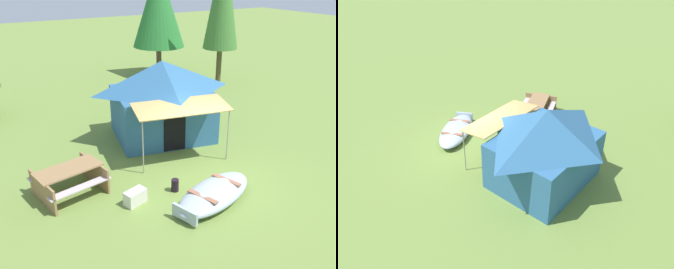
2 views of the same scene
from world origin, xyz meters
TOP-DOWN VIEW (x-y plane):
  - ground_plane at (0.00, 0.00)m, footprint 80.00×80.00m
  - beached_rowboat at (-0.61, -1.17)m, footprint 2.94×1.96m
  - canvas_cabin_tent at (0.28, 3.22)m, footprint 4.08×4.58m
  - picnic_table at (-3.80, 1.15)m, footprint 2.01×1.82m
  - cooler_box at (-2.47, -0.21)m, footprint 0.66×0.47m
  - fuel_can at (-1.25, -0.22)m, footprint 0.30×0.30m

SIDE VIEW (x-z plane):
  - ground_plane at x=0.00m, z-range 0.00..0.00m
  - fuel_can at x=-1.25m, z-range 0.00..0.36m
  - cooler_box at x=-2.47m, z-range 0.00..0.39m
  - beached_rowboat at x=-0.61m, z-range 0.01..0.46m
  - picnic_table at x=-3.80m, z-range 0.10..0.87m
  - canvas_cabin_tent at x=0.28m, z-range 0.05..2.87m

